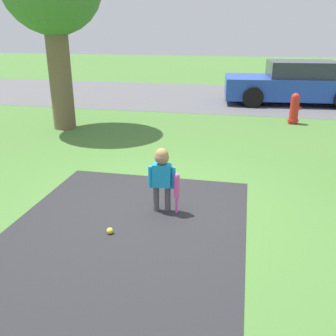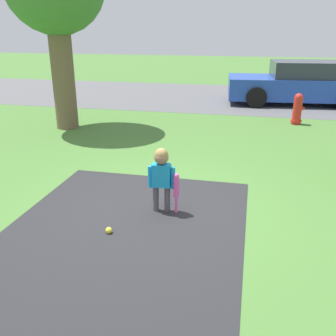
{
  "view_description": "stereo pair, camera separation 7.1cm",
  "coord_description": "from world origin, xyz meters",
  "px_view_note": "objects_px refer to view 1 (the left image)",
  "views": [
    {
      "loc": [
        1.11,
        -4.69,
        2.36
      ],
      "look_at": [
        0.09,
        0.2,
        0.48
      ],
      "focal_mm": 40.0,
      "sensor_mm": 36.0,
      "label": 1
    },
    {
      "loc": [
        1.18,
        -4.68,
        2.36
      ],
      "look_at": [
        0.09,
        0.2,
        0.48
      ],
      "focal_mm": 40.0,
      "sensor_mm": 36.0,
      "label": 2
    }
  ],
  "objects_px": {
    "parked_car": "(295,83)",
    "child": "(162,171)",
    "sports_ball": "(110,231)",
    "fire_hydrant": "(294,109)",
    "baseball_bat": "(177,188)"
  },
  "relations": [
    {
      "from": "child",
      "to": "sports_ball",
      "type": "bearing_deg",
      "value": -127.75
    },
    {
      "from": "child",
      "to": "baseball_bat",
      "type": "bearing_deg",
      "value": -10.64
    },
    {
      "from": "sports_ball",
      "to": "fire_hydrant",
      "type": "height_order",
      "value": "fire_hydrant"
    },
    {
      "from": "child",
      "to": "fire_hydrant",
      "type": "relative_size",
      "value": 1.13
    },
    {
      "from": "baseball_bat",
      "to": "sports_ball",
      "type": "distance_m",
      "value": 1.04
    },
    {
      "from": "child",
      "to": "fire_hydrant",
      "type": "bearing_deg",
      "value": 63.96
    },
    {
      "from": "child",
      "to": "parked_car",
      "type": "height_order",
      "value": "parked_car"
    },
    {
      "from": "baseball_bat",
      "to": "fire_hydrant",
      "type": "relative_size",
      "value": 0.73
    },
    {
      "from": "baseball_bat",
      "to": "parked_car",
      "type": "distance_m",
      "value": 8.9
    },
    {
      "from": "baseball_bat",
      "to": "parked_car",
      "type": "relative_size",
      "value": 0.13
    },
    {
      "from": "child",
      "to": "sports_ball",
      "type": "relative_size",
      "value": 11.15
    },
    {
      "from": "sports_ball",
      "to": "child",
      "type": "bearing_deg",
      "value": 56.18
    },
    {
      "from": "parked_car",
      "to": "sports_ball",
      "type": "bearing_deg",
      "value": 66.84
    },
    {
      "from": "parked_car",
      "to": "child",
      "type": "bearing_deg",
      "value": 68.35
    },
    {
      "from": "fire_hydrant",
      "to": "parked_car",
      "type": "bearing_deg",
      "value": 84.26
    }
  ]
}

